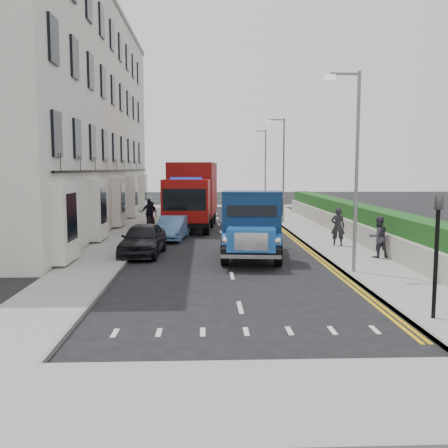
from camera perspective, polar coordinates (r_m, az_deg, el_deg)
ground at (r=19.46m, az=0.59°, el=-4.68°), size 120.00×120.00×0.00m
pavement_west at (r=28.63m, az=-10.76°, el=-1.10°), size 2.40×38.00×0.12m
pavement_east at (r=28.99m, az=10.23°, el=-0.99°), size 2.60×38.00×0.12m
promenade at (r=48.23m, az=-1.10°, el=2.02°), size 30.00×2.50×0.12m
sea_plane at (r=79.17m, az=-1.54°, el=3.68°), size 120.00×120.00×0.00m
terrace_west at (r=33.37m, az=-17.41°, el=12.00°), size 6.31×30.20×14.25m
garden_east at (r=29.37m, az=13.90°, el=0.66°), size 1.45×28.00×1.75m
seafront_railing at (r=47.39m, az=-1.08°, el=2.57°), size 13.00×0.08×1.11m
lamp_near at (r=17.83m, az=14.58°, el=7.03°), size 1.23×0.18×7.00m
lamp_mid at (r=33.47m, az=6.62°, el=6.80°), size 1.23×0.18×7.00m
lamp_far at (r=43.38m, az=4.59°, el=6.72°), size 1.23×0.18×7.00m
traffic_signal at (r=12.94m, az=23.16°, el=-1.50°), size 0.16×0.20×3.10m
bedford_lorry at (r=20.07m, az=3.22°, el=-0.64°), size 2.91×6.08×2.78m
red_lorry at (r=31.16m, az=-3.66°, el=3.51°), size 3.25×7.98×4.09m
parked_car_front at (r=21.72m, az=-9.23°, el=-1.74°), size 1.94×4.19×1.39m
parked_car_mid at (r=26.32m, az=-5.91°, el=-0.45°), size 1.80×3.90×1.24m
parked_car_rear at (r=35.85m, az=-4.87°, el=1.51°), size 2.05×4.84×1.39m
seafront_car_left at (r=41.67m, az=-4.59°, el=2.13°), size 3.11×5.04×1.30m
seafront_car_right at (r=40.38m, az=1.65°, el=2.02°), size 2.84×4.18×1.32m
pedestrian_east_near at (r=23.98m, az=12.88°, el=-0.29°), size 0.74×0.58×1.79m
pedestrian_east_far at (r=21.19m, az=17.21°, el=-1.42°), size 0.93×0.79×1.68m
pedestrian_west_near at (r=31.45m, az=-8.53°, el=1.31°), size 1.10×0.79×1.74m
pedestrian_west_far at (r=32.33m, az=-8.36°, el=1.26°), size 0.88×0.76×1.53m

